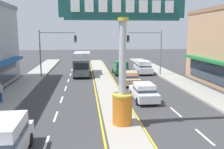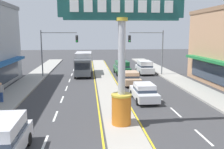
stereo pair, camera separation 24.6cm
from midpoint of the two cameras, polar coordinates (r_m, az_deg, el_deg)
median_strip at (r=26.11m, az=-0.82°, el=-2.93°), size 2.21×52.00×0.14m
sidewalk_left at (r=25.07m, az=-21.74°, el=-4.12°), size 2.85×60.00×0.18m
sidewalk_right at (r=26.57m, az=19.63°, el=-3.24°), size 2.85×60.00×0.18m
lane_markings at (r=24.81m, az=-0.56°, el=-3.76°), size 8.95×52.00×0.01m
district_sign at (r=14.54m, az=2.80°, el=3.99°), size 7.41×1.28×8.00m
traffic_light_left_side at (r=32.52m, az=-13.15°, el=6.75°), size 4.86×0.46×6.20m
traffic_light_right_side at (r=33.18m, az=9.24°, el=6.94°), size 4.86×0.46×6.20m
sedan_near_right_lane at (r=27.45m, az=4.72°, el=-0.81°), size 1.88×4.32×1.53m
box_truck_far_right_lane at (r=33.91m, az=-6.59°, el=2.73°), size 2.35×6.95×3.12m
suv_near_left_lane at (r=35.04m, az=7.94°, el=1.75°), size 2.01×4.62×1.90m
suv_mid_left_lane at (r=34.49m, az=2.58°, el=1.71°), size 2.06×4.65×1.90m
suv_far_left_oncoming at (r=12.44m, az=-24.33°, el=-13.92°), size 2.01×4.62×1.90m
sedan_kerb_right at (r=21.09m, az=7.94°, el=-4.09°), size 1.87×4.31×1.53m
pedestrian_near_kerb at (r=21.77m, az=-24.58°, el=-3.60°), size 0.43×0.29×1.63m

